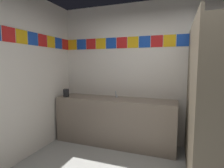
{
  "coord_description": "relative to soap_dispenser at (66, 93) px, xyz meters",
  "views": [
    {
      "loc": [
        0.25,
        -1.73,
        1.52
      ],
      "look_at": [
        -0.77,
        1.12,
        1.19
      ],
      "focal_mm": 28.83,
      "sensor_mm": 36.0,
      "label": 1
    }
  ],
  "objects": [
    {
      "name": "stall_divider",
      "position": [
        2.41,
        -0.62,
        0.09
      ],
      "size": [
        0.92,
        1.57,
        2.09
      ],
      "color": "#726651",
      "rests_on": "ground_plane"
    },
    {
      "name": "toilet",
      "position": [
        2.77,
        0.01,
        -0.66
      ],
      "size": [
        0.39,
        0.49,
        0.74
      ],
      "color": "white",
      "rests_on": "ground_plane"
    },
    {
      "name": "faucet_center",
      "position": [
        0.97,
        0.25,
        -0.03
      ],
      "size": [
        0.04,
        0.1,
        0.14
      ],
      "color": "silver",
      "rests_on": "vanity_counter"
    },
    {
      "name": "vanity_counter",
      "position": [
        0.97,
        0.16,
        -0.51
      ],
      "size": [
        2.26,
        0.55,
        0.88
      ],
      "color": "gray",
      "rests_on": "ground_plane"
    },
    {
      "name": "soap_dispenser",
      "position": [
        0.0,
        0.0,
        0.0
      ],
      "size": [
        0.09,
        0.09,
        0.16
      ],
      "color": "black",
      "rests_on": "vanity_counter"
    },
    {
      "name": "wall_back",
      "position": [
        1.8,
        0.47,
        0.39
      ],
      "size": [
        4.03,
        0.09,
        2.69
      ],
      "color": "silver",
      "rests_on": "ground_plane"
    }
  ]
}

